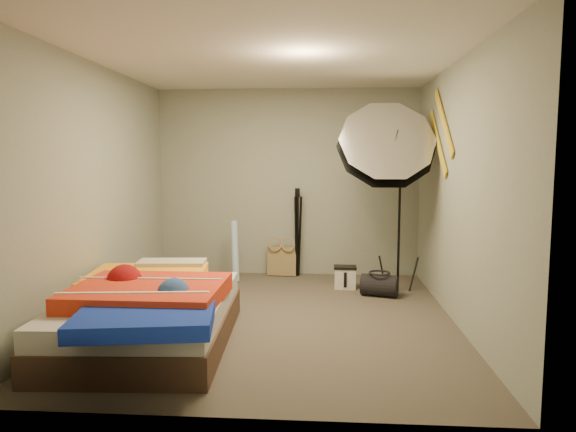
# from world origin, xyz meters

# --- Properties ---
(floor) EXTENTS (4.00, 4.00, 0.00)m
(floor) POSITION_xyz_m (0.00, 0.00, 0.00)
(floor) COLOR brown
(floor) RESTS_ON ground
(ceiling) EXTENTS (4.00, 4.00, 0.00)m
(ceiling) POSITION_xyz_m (0.00, 0.00, 2.50)
(ceiling) COLOR silver
(ceiling) RESTS_ON wall_back
(wall_back) EXTENTS (3.50, 0.00, 3.50)m
(wall_back) POSITION_xyz_m (0.00, 2.00, 1.25)
(wall_back) COLOR gray
(wall_back) RESTS_ON floor
(wall_front) EXTENTS (3.50, 0.00, 3.50)m
(wall_front) POSITION_xyz_m (0.00, -2.00, 1.25)
(wall_front) COLOR gray
(wall_front) RESTS_ON floor
(wall_left) EXTENTS (0.00, 4.00, 4.00)m
(wall_left) POSITION_xyz_m (-1.75, 0.00, 1.25)
(wall_left) COLOR gray
(wall_left) RESTS_ON floor
(wall_right) EXTENTS (0.00, 4.00, 4.00)m
(wall_right) POSITION_xyz_m (1.75, 0.00, 1.25)
(wall_right) COLOR gray
(wall_right) RESTS_ON floor
(tote_bag) EXTENTS (0.40, 0.19, 0.40)m
(tote_bag) POSITION_xyz_m (-0.07, 1.90, 0.19)
(tote_bag) COLOR #9B8357
(tote_bag) RESTS_ON floor
(wrapping_roll) EXTENTS (0.16, 0.24, 0.78)m
(wrapping_roll) POSITION_xyz_m (-0.65, 1.53, 0.39)
(wrapping_roll) COLOR #5E8ED5
(wrapping_roll) RESTS_ON floor
(camera_case) EXTENTS (0.26, 0.18, 0.25)m
(camera_case) POSITION_xyz_m (0.75, 1.23, 0.13)
(camera_case) COLOR silver
(camera_case) RESTS_ON floor
(duffel_bag) EXTENTS (0.46, 0.35, 0.25)m
(duffel_bag) POSITION_xyz_m (1.13, 0.90, 0.12)
(duffel_bag) COLOR black
(duffel_bag) RESTS_ON floor
(wall_stripe_upper) EXTENTS (0.02, 0.91, 0.78)m
(wall_stripe_upper) POSITION_xyz_m (1.73, 0.60, 1.95)
(wall_stripe_upper) COLOR gold
(wall_stripe_upper) RESTS_ON wall_right
(wall_stripe_lower) EXTENTS (0.02, 0.91, 0.78)m
(wall_stripe_lower) POSITION_xyz_m (1.73, 0.85, 1.75)
(wall_stripe_lower) COLOR gold
(wall_stripe_lower) RESTS_ON wall_right
(bed) EXTENTS (1.48, 2.12, 0.56)m
(bed) POSITION_xyz_m (-0.98, -0.79, 0.28)
(bed) COLOR #4E3528
(bed) RESTS_ON floor
(photo_umbrella) EXTENTS (1.36, 1.02, 2.35)m
(photo_umbrella) POSITION_xyz_m (1.18, 1.00, 1.68)
(photo_umbrella) COLOR black
(photo_umbrella) RESTS_ON floor
(camera_tripod) EXTENTS (0.07, 0.07, 1.18)m
(camera_tripod) POSITION_xyz_m (0.14, 1.87, 0.68)
(camera_tripod) COLOR black
(camera_tripod) RESTS_ON floor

